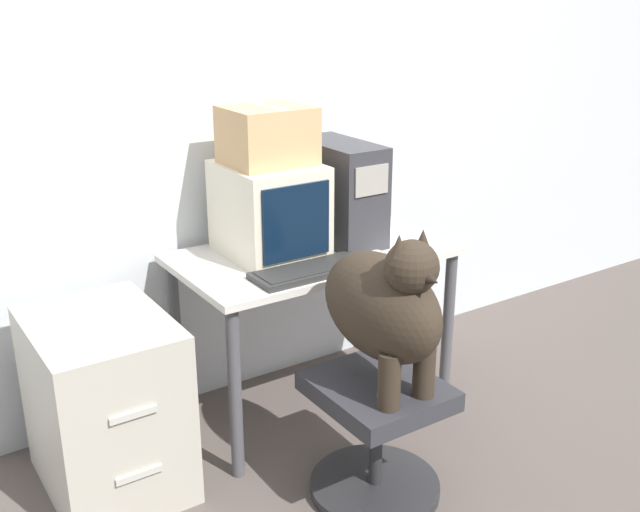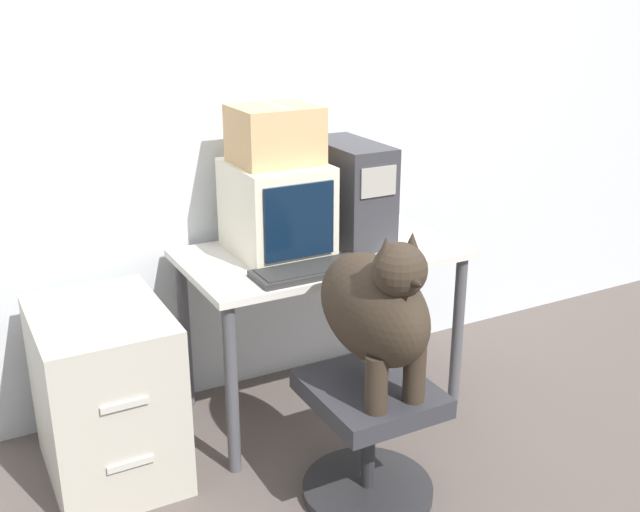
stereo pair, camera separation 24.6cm
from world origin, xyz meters
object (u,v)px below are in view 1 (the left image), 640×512
(filing_cabinet, at_px, (106,404))
(pc_tower, at_px, (339,192))
(dog, at_px, (385,305))
(cardboard_box, at_px, (267,135))
(crt_monitor, at_px, (270,210))
(office_chair, at_px, (376,432))
(keyboard, at_px, (312,270))

(filing_cabinet, bearing_deg, pc_tower, 5.64)
(pc_tower, relative_size, dog, 0.75)
(pc_tower, distance_m, filing_cabinet, 1.28)
(dog, xyz_separation_m, filing_cabinet, (-0.80, 0.62, -0.43))
(pc_tower, bearing_deg, cardboard_box, 178.24)
(cardboard_box, bearing_deg, dog, -88.39)
(crt_monitor, relative_size, filing_cabinet, 0.63)
(office_chair, xyz_separation_m, cardboard_box, (-0.02, 0.72, 0.98))
(pc_tower, height_order, filing_cabinet, pc_tower)
(pc_tower, height_order, keyboard, pc_tower)
(crt_monitor, xyz_separation_m, filing_cabinet, (-0.78, -0.12, -0.59))
(pc_tower, bearing_deg, office_chair, -114.42)
(keyboard, relative_size, office_chair, 0.98)
(dog, relative_size, cardboard_box, 1.85)
(pc_tower, xyz_separation_m, filing_cabinet, (-1.12, -0.11, -0.62))
(crt_monitor, relative_size, office_chair, 0.87)
(filing_cabinet, bearing_deg, crt_monitor, 8.58)
(pc_tower, height_order, office_chair, pc_tower)
(dog, height_order, filing_cabinet, dog)
(dog, bearing_deg, crt_monitor, 91.62)
(keyboard, bearing_deg, dog, -89.54)
(pc_tower, bearing_deg, keyboard, -139.10)
(crt_monitor, distance_m, keyboard, 0.34)
(keyboard, height_order, office_chair, keyboard)
(pc_tower, bearing_deg, crt_monitor, 178.89)
(keyboard, height_order, filing_cabinet, keyboard)
(crt_monitor, height_order, keyboard, crt_monitor)
(office_chair, relative_size, dog, 0.81)
(dog, bearing_deg, filing_cabinet, 141.98)
(pc_tower, height_order, cardboard_box, cardboard_box)
(keyboard, relative_size, dog, 0.79)
(crt_monitor, relative_size, keyboard, 0.89)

